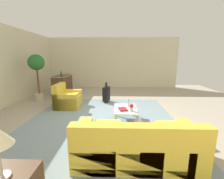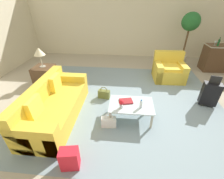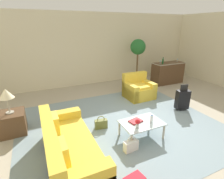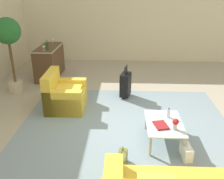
{
  "view_description": "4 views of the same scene",
  "coord_description": "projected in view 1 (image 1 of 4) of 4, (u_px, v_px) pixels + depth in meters",
  "views": [
    {
      "loc": [
        -4.56,
        -0.25,
        1.82
      ],
      "look_at": [
        -0.24,
        -0.1,
        0.93
      ],
      "focal_mm": 24.0,
      "sensor_mm": 36.0,
      "label": 1
    },
    {
      "loc": [
        -0.57,
        -3.21,
        2.44
      ],
      "look_at": [
        -0.85,
        -0.37,
        0.68
      ],
      "focal_mm": 24.0,
      "sensor_mm": 36.0,
      "label": 2
    },
    {
      "loc": [
        -2.54,
        -3.47,
        2.53
      ],
      "look_at": [
        -0.86,
        0.18,
        1.07
      ],
      "focal_mm": 28.0,
      "sensor_mm": 36.0,
      "label": 3
    },
    {
      "loc": [
        -4.41,
        0.27,
        2.73
      ],
      "look_at": [
        -0.06,
        0.47,
        0.9
      ],
      "focal_mm": 40.0,
      "sensor_mm": 36.0,
      "label": 4
    }
  ],
  "objects": [
    {
      "name": "flower_vase",
      "position": [
        131.0,
        107.0,
        4.11
      ],
      "size": [
        0.11,
        0.11,
        0.21
      ],
      "color": "#B2B7BC",
      "rests_on": "coffee_table"
    },
    {
      "name": "area_rug",
      "position": [
        101.0,
        124.0,
        4.26
      ],
      "size": [
        5.2,
        4.4,
        0.01
      ],
      "primitive_type": "cube",
      "color": "gray",
      "rests_on": "ground"
    },
    {
      "name": "wine_glass_left_of_centre",
      "position": [
        65.0,
        72.0,
        8.24
      ],
      "size": [
        0.08,
        0.08,
        0.15
      ],
      "color": "silver",
      "rests_on": "bar_console"
    },
    {
      "name": "wine_glass_leftmost",
      "position": [
        59.0,
        74.0,
        7.24
      ],
      "size": [
        0.08,
        0.08,
        0.15
      ],
      "color": "silver",
      "rests_on": "bar_console"
    },
    {
      "name": "suitcase_black",
      "position": [
        106.0,
        94.0,
        6.34
      ],
      "size": [
        0.44,
        0.31,
        0.85
      ],
      "color": "black",
      "rests_on": "ground"
    },
    {
      "name": "armchair",
      "position": [
        67.0,
        99.0,
        5.71
      ],
      "size": [
        0.99,
        0.89,
        0.9
      ],
      "color": "gold",
      "rests_on": "ground"
    },
    {
      "name": "couch",
      "position": [
        137.0,
        147.0,
        2.62
      ],
      "size": [
        0.91,
        2.18,
        0.84
      ],
      "color": "gold",
      "rests_on": "ground"
    },
    {
      "name": "wall_right",
      "position": [
        113.0,
        63.0,
        9.48
      ],
      "size": [
        0.12,
        8.0,
        3.1
      ],
      "primitive_type": "cube",
      "color": "beige",
      "rests_on": "ground"
    },
    {
      "name": "handbag_white",
      "position": [
        139.0,
        124.0,
        3.93
      ],
      "size": [
        0.33,
        0.17,
        0.36
      ],
      "color": "white",
      "rests_on": "ground"
    },
    {
      "name": "bar_console",
      "position": [
        63.0,
        84.0,
        7.86
      ],
      "size": [
        1.49,
        0.64,
        0.97
      ],
      "color": "#513823",
      "rests_on": "ground"
    },
    {
      "name": "water_bottle",
      "position": [
        128.0,
        103.0,
        4.52
      ],
      "size": [
        0.06,
        0.06,
        0.2
      ],
      "color": "silver",
      "rests_on": "coffee_table"
    },
    {
      "name": "wine_bottle_green",
      "position": [
        61.0,
        74.0,
        7.29
      ],
      "size": [
        0.07,
        0.07,
        0.3
      ],
      "color": "#194C23",
      "rests_on": "bar_console"
    },
    {
      "name": "coffee_table",
      "position": [
        125.0,
        110.0,
        4.36
      ],
      "size": [
        0.98,
        0.66,
        0.4
      ],
      "color": "silver",
      "rests_on": "ground"
    },
    {
      "name": "potted_ficus",
      "position": [
        37.0,
        67.0,
        6.41
      ],
      "size": [
        0.67,
        0.67,
        2.0
      ],
      "color": "#BCB299",
      "rests_on": "ground"
    },
    {
      "name": "backpack_red",
      "position": [
        185.0,
        132.0,
        3.37
      ],
      "size": [
        0.33,
        0.29,
        0.4
      ],
      "color": "red",
      "rests_on": "ground"
    },
    {
      "name": "handbag_olive",
      "position": [
        96.0,
        128.0,
        3.71
      ],
      "size": [
        0.34,
        0.19,
        0.36
      ],
      "color": "olive",
      "rests_on": "ground"
    },
    {
      "name": "coffee_table_book",
      "position": [
        123.0,
        109.0,
        4.23
      ],
      "size": [
        0.34,
        0.28,
        0.03
      ],
      "primitive_type": "cube",
      "rotation": [
        0.0,
        0.0,
        0.23
      ],
      "color": "maroon",
      "rests_on": "coffee_table"
    },
    {
      "name": "ground_plane",
      "position": [
        109.0,
        116.0,
        4.84
      ],
      "size": [
        12.0,
        12.0,
        0.0
      ],
      "primitive_type": "plane",
      "color": "#A89E89"
    }
  ]
}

